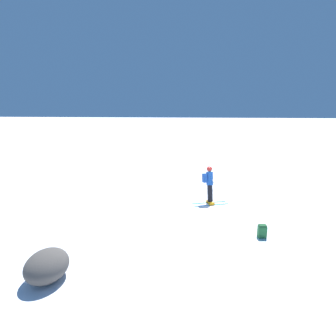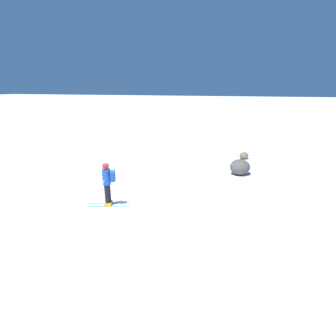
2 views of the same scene
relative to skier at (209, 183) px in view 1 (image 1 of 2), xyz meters
name	(u,v)px [view 1 (image 1 of 2)]	position (x,y,z in m)	size (l,w,h in m)	color
ground_plane	(210,210)	(-0.97, -0.08, -1.07)	(300.00, 300.00, 0.00)	white
skier	(209,183)	(0.00, 0.00, 0.00)	(1.32, 1.83, 1.91)	#1E7AC6
spare_backpack	(262,231)	(-3.47, -1.95, -0.82)	(0.26, 0.33, 0.50)	#236633
exposed_boulder_0	(47,266)	(-6.93, 4.47, -0.64)	(1.32, 1.12, 0.86)	#4C4742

